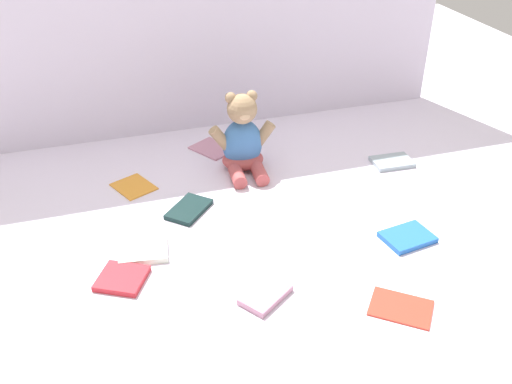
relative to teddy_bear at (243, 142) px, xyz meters
name	(u,v)px	position (x,y,z in m)	size (l,w,h in m)	color
ground_plane	(236,206)	(-0.07, -0.18, -0.08)	(3.20, 3.20, 0.00)	silver
backdrop_drape	(188,2)	(-0.07, 0.31, 0.31)	(1.63, 0.03, 0.78)	silver
teddy_bear	(243,142)	(0.00, 0.00, 0.00)	(0.19, 0.17, 0.23)	#3F72B2
book_case_0	(189,209)	(-0.19, -0.17, -0.08)	(0.07, 0.12, 0.01)	black
book_case_1	(134,186)	(-0.31, -0.01, -0.08)	(0.09, 0.11, 0.01)	orange
book_case_2	(265,295)	(-0.11, -0.52, -0.08)	(0.07, 0.11, 0.01)	#B77C97
book_case_3	(122,278)	(-0.38, -0.38, -0.08)	(0.10, 0.09, 0.01)	red
book_case_4	(401,307)	(0.14, -0.64, -0.08)	(0.09, 0.12, 0.01)	red
book_case_5	(407,237)	(0.27, -0.44, -0.08)	(0.08, 0.11, 0.01)	blue
book_case_6	(392,162)	(0.41, -0.10, -0.08)	(0.08, 0.11, 0.01)	#90A2A9
book_case_7	(143,250)	(-0.32, -0.30, -0.08)	(0.09, 0.11, 0.01)	white
book_case_8	(213,148)	(-0.06, 0.14, -0.08)	(0.09, 0.12, 0.01)	#B97B92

